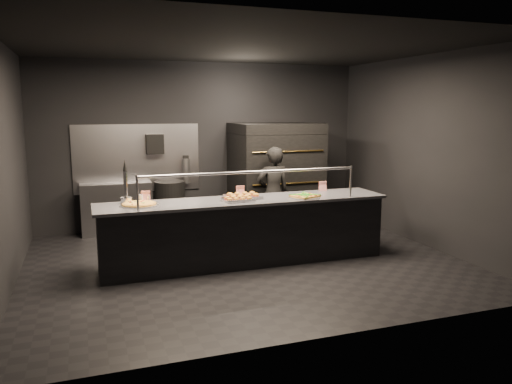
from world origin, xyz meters
The scene contains 15 objects.
room centered at (-0.02, 0.05, 1.50)m, with size 6.04×6.00×3.00m.
service_counter centered at (0.00, 0.00, 0.46)m, with size 4.10×0.78×1.37m.
pizza_oven centered at (1.20, 1.90, 0.97)m, with size 1.50×1.23×1.91m.
prep_shelf centered at (-1.60, 2.32, 0.45)m, with size 1.20×0.35×0.90m, color #99999E.
towel_dispenser centered at (-0.90, 2.39, 1.55)m, with size 0.30×0.20×0.35m, color black.
fire_extinguisher centered at (-0.35, 2.40, 1.06)m, with size 0.14×0.14×0.51m.
beer_tap centered at (-1.60, 0.20, 1.09)m, with size 0.15×0.22×0.59m.
round_pizza centered at (-1.45, 0.04, 0.94)m, with size 0.51×0.51×0.03m.
slider_tray_a centered at (-0.13, -0.09, 0.94)m, with size 0.48×0.41×0.07m.
slider_tray_b centered at (0.00, 0.10, 0.95)m, with size 0.51×0.38×0.08m.
square_pizza centered at (0.85, -0.15, 0.94)m, with size 0.44×0.44×0.05m.
condiment_jar centered at (-1.37, 0.28, 0.97)m, with size 0.15×0.06×0.10m.
tent_cards centered at (0.01, 0.28, 1.00)m, with size 2.80×0.04×0.15m.
trash_bin centered at (-0.69, 2.22, 0.45)m, with size 0.54×0.54×0.90m, color black.
worker centered at (0.83, 1.06, 0.78)m, with size 0.57×0.37×1.56m, color black.
Camera 1 is at (-2.12, -6.53, 2.19)m, focal length 35.00 mm.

